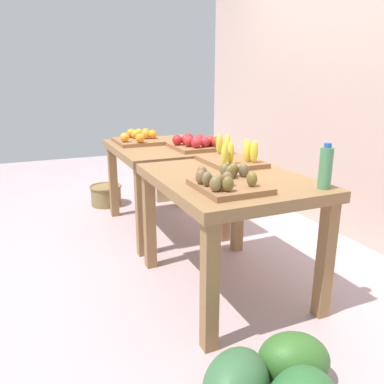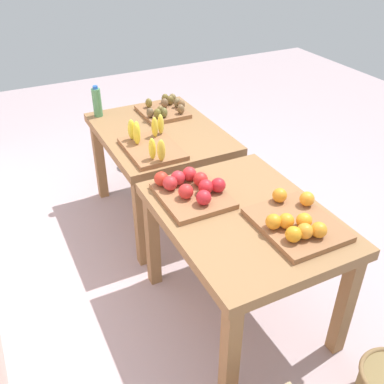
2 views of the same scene
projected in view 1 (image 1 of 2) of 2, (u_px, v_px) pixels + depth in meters
ground_plane at (190, 252)px, 2.89m from camera, size 8.00×8.00×0.00m
back_wall at (350, 45)px, 2.98m from camera, size 4.40×0.12×3.00m
display_table_left at (164, 158)px, 3.21m from camera, size 1.04×0.80×0.72m
display_table_right at (228, 193)px, 2.22m from camera, size 1.04×0.80×0.72m
orange_bin at (138, 138)px, 3.30m from camera, size 0.46×0.36×0.11m
apple_bin at (196, 143)px, 3.00m from camera, size 0.41×0.35×0.11m
banana_crate at (232, 158)px, 2.47m from camera, size 0.44×0.32×0.17m
kiwi_bin at (227, 182)px, 1.91m from camera, size 0.36×0.34×0.10m
water_bottle at (326, 168)px, 1.91m from camera, size 0.07×0.07×0.23m
wicker_basket at (106, 195)px, 3.93m from camera, size 0.32×0.32×0.21m
cardboard_produce_box at (164, 184)px, 4.21m from camera, size 0.40×0.30×0.29m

